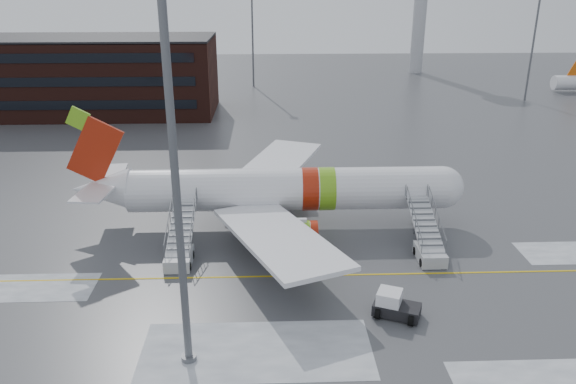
{
  "coord_description": "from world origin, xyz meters",
  "views": [
    {
      "loc": [
        -5.15,
        -38.38,
        21.23
      ],
      "look_at": [
        -3.51,
        6.39,
        4.0
      ],
      "focal_mm": 35.0,
      "sensor_mm": 36.0,
      "label": 1
    }
  ],
  "objects_px": {
    "light_mast_near": "(173,144)",
    "airliner": "(277,190)",
    "airstair_aft": "(180,248)",
    "pushback_tug": "(394,305)",
    "airstair_fwd": "(428,244)"
  },
  "relations": [
    {
      "from": "airstair_fwd",
      "to": "airstair_aft",
      "type": "height_order",
      "value": "same"
    },
    {
      "from": "airstair_fwd",
      "to": "pushback_tug",
      "type": "distance_m",
      "value": 9.5
    },
    {
      "from": "airliner",
      "to": "airstair_aft",
      "type": "xyz_separation_m",
      "value": [
        -7.81,
        -6.54,
        -2.35
      ]
    },
    {
      "from": "airstair_fwd",
      "to": "pushback_tug",
      "type": "height_order",
      "value": "airstair_fwd"
    },
    {
      "from": "airstair_fwd",
      "to": "pushback_tug",
      "type": "xyz_separation_m",
      "value": [
        -4.53,
        -8.34,
        -0.29
      ]
    },
    {
      "from": "airliner",
      "to": "light_mast_near",
      "type": "bearing_deg",
      "value": -106.19
    },
    {
      "from": "airstair_fwd",
      "to": "airliner",
      "type": "bearing_deg",
      "value": 151.61
    },
    {
      "from": "light_mast_near",
      "to": "airliner",
      "type": "bearing_deg",
      "value": 73.81
    },
    {
      "from": "airliner",
      "to": "pushback_tug",
      "type": "height_order",
      "value": "airliner"
    },
    {
      "from": "airstair_aft",
      "to": "pushback_tug",
      "type": "bearing_deg",
      "value": -28.5
    },
    {
      "from": "airstair_aft",
      "to": "pushback_tug",
      "type": "xyz_separation_m",
      "value": [
        15.37,
        -8.34,
        -0.29
      ]
    },
    {
      "from": "airstair_fwd",
      "to": "light_mast_near",
      "type": "xyz_separation_m",
      "value": [
        -17.64,
        -12.57,
        12.23
      ]
    },
    {
      "from": "pushback_tug",
      "to": "light_mast_near",
      "type": "height_order",
      "value": "light_mast_near"
    },
    {
      "from": "pushback_tug",
      "to": "airliner",
      "type": "bearing_deg",
      "value": 116.94
    },
    {
      "from": "airstair_fwd",
      "to": "light_mast_near",
      "type": "distance_m",
      "value": 24.88
    }
  ]
}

